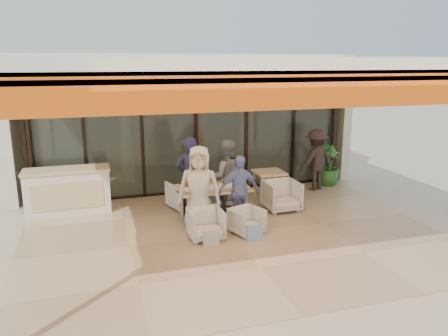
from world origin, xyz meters
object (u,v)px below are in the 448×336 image
object	(u,v)px
chair_far_left	(185,193)
diner_periwinkle	(239,191)
diner_cream	(199,189)
host_counter	(68,191)
potted_palm	(328,165)
standing_woman	(316,160)
side_table	(269,176)
chair_far_right	(220,192)
diner_grey	(226,176)
side_chair	(282,194)
diner_navy	(189,177)
chair_near_left	(206,223)
dining_table	(213,189)
chair_near_right	(247,220)

from	to	relation	value
chair_far_left	diner_periwinkle	world-z (taller)	diner_periwinkle
diner_cream	host_counter	bearing A→B (deg)	164.32
diner_periwinkle	potted_palm	xyz separation A→B (m)	(3.32, 2.14, -0.17)
diner_cream	standing_woman	world-z (taller)	diner_cream
side_table	chair_far_right	bearing A→B (deg)	177.46
side_table	diner_grey	bearing A→B (deg)	-160.27
chair_far_right	side_chair	size ratio (longest dim) A/B	0.84
side_table	potted_palm	distance (m)	2.23
diner_cream	side_table	bearing A→B (deg)	52.37
host_counter	diner_navy	size ratio (longest dim) A/B	1.05
chair_far_left	side_chair	bearing A→B (deg)	140.25
chair_near_left	standing_woman	world-z (taller)	standing_woman
dining_table	diner_periwinkle	xyz separation A→B (m)	(0.43, -0.46, 0.06)
host_counter	potted_palm	distance (m)	6.74
dining_table	diner_cream	xyz separation A→B (m)	(-0.41, -0.46, 0.18)
chair_far_right	side_chair	bearing A→B (deg)	151.01
chair_far_right	standing_woman	bearing A→B (deg)	-167.14
potted_palm	chair_near_left	bearing A→B (deg)	-147.64
diner_grey	side_table	size ratio (longest dim) A/B	2.23
chair_far_left	potted_palm	bearing A→B (deg)	171.44
chair_far_left	diner_periwinkle	size ratio (longest dim) A/B	0.48
chair_near_left	diner_grey	bearing A→B (deg)	58.80
diner_cream	dining_table	bearing A→B (deg)	67.48
chair_near_right	chair_far_left	bearing A→B (deg)	93.72
potted_palm	chair_far_left	bearing A→B (deg)	-169.96
diner_periwinkle	side_chair	size ratio (longest dim) A/B	1.94
diner_cream	diner_periwinkle	xyz separation A→B (m)	(0.84, 0.00, -0.12)
diner_navy	side_chair	bearing A→B (deg)	164.75
chair_far_right	chair_far_left	bearing A→B (deg)	3.98
side_table	diner_periwinkle	bearing A→B (deg)	-132.70
diner_navy	diner_periwinkle	world-z (taller)	diner_navy
diner_periwinkle	side_table	world-z (taller)	diner_periwinkle
side_chair	chair_near_left	bearing A→B (deg)	-152.85
chair_near_left	diner_navy	distance (m)	1.51
side_table	standing_woman	xyz separation A→B (m)	(1.53, 0.49, 0.18)
chair_far_left	side_chair	xyz separation A→B (m)	(2.08, -0.81, 0.03)
chair_far_right	diner_periwinkle	distance (m)	1.46
dining_table	chair_far_right	xyz separation A→B (m)	(0.43, 0.94, -0.36)
chair_far_right	chair_near_left	xyz separation A→B (m)	(-0.84, -1.90, 0.00)
chair_far_right	side_chair	world-z (taller)	side_chair
diner_periwinkle	chair_far_left	bearing A→B (deg)	116.88
chair_far_left	chair_near_left	distance (m)	1.90
dining_table	chair_far_left	distance (m)	1.08
chair_far_left	diner_cream	bearing A→B (deg)	71.40
diner_periwinkle	potted_palm	world-z (taller)	diner_periwinkle
dining_table	chair_near_left	xyz separation A→B (m)	(-0.41, -0.96, -0.36)
host_counter	chair_near_left	xyz separation A→B (m)	(2.57, -2.31, -0.20)
chair_far_left	standing_woman	distance (m)	3.67
host_counter	dining_table	size ratio (longest dim) A/B	1.23
potted_palm	side_table	bearing A→B (deg)	-159.16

